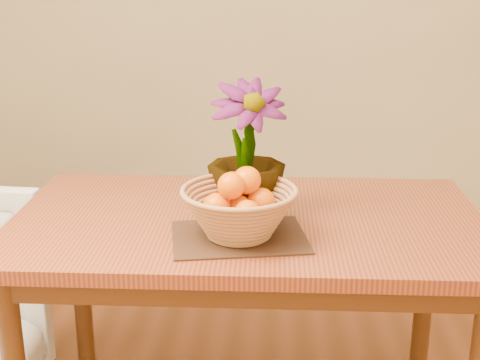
{
  "coord_description": "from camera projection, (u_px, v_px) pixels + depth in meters",
  "views": [
    {
      "loc": [
        0.07,
        -1.55,
        1.46
      ],
      "look_at": [
        -0.02,
        0.17,
        0.91
      ],
      "focal_mm": 50.0,
      "sensor_mm": 36.0,
      "label": 1
    }
  ],
  "objects": [
    {
      "name": "table",
      "position": [
        248.0,
        244.0,
        2.01
      ],
      "size": [
        1.4,
        0.8,
        0.75
      ],
      "color": "brown",
      "rests_on": "floor"
    },
    {
      "name": "placemat",
      "position": [
        239.0,
        237.0,
        1.83
      ],
      "size": [
        0.4,
        0.33,
        0.01
      ],
      "primitive_type": "cube",
      "rotation": [
        0.0,
        0.0,
        0.17
      ],
      "color": "#351D13",
      "rests_on": "table"
    },
    {
      "name": "wicker_basket",
      "position": [
        239.0,
        214.0,
        1.81
      ],
      "size": [
        0.32,
        0.32,
        0.13
      ],
      "color": "#B3784A",
      "rests_on": "placemat"
    },
    {
      "name": "orange_pile",
      "position": [
        239.0,
        198.0,
        1.79
      ],
      "size": [
        0.19,
        0.19,
        0.14
      ],
      "rotation": [
        0.0,
        0.0,
        -0.21
      ],
      "color": "#FF6504",
      "rests_on": "wicker_basket"
    },
    {
      "name": "potted_plant",
      "position": [
        247.0,
        152.0,
        1.91
      ],
      "size": [
        0.27,
        0.27,
        0.4
      ],
      "primitive_type": "imported",
      "rotation": [
        0.0,
        0.0,
        0.24
      ],
      "color": "#1A4C15",
      "rests_on": "table"
    }
  ]
}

